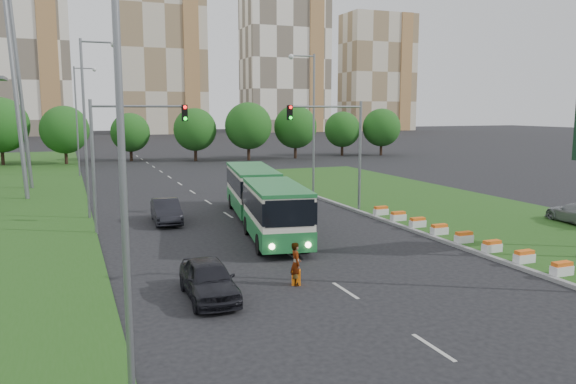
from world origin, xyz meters
name	(u,v)px	position (x,y,z in m)	size (l,w,h in m)	color
ground	(344,250)	(0.00, 0.00, 0.00)	(360.00, 360.00, 0.00)	black
grass_median	(450,209)	(13.00, 8.00, 0.07)	(14.00, 60.00, 0.15)	#224F16
median_kerb	(368,215)	(6.05, 8.00, 0.09)	(0.30, 60.00, 0.18)	gray
left_verge	(10,199)	(-18.00, 25.00, 0.05)	(12.00, 110.00, 0.10)	#224F16
lane_markings	(203,198)	(-3.00, 20.00, 0.00)	(0.20, 100.00, 0.01)	#ACACA5
flower_planters	(451,233)	(6.70, -0.30, 0.45)	(1.10, 15.90, 0.60)	silver
traffic_mast_median	(340,139)	(4.78, 10.00, 5.35)	(5.76, 0.32, 8.00)	slate
traffic_mast_left	(121,144)	(-10.38, 9.00, 5.35)	(5.76, 0.32, 8.00)	slate
street_lamps	(235,131)	(-3.00, 10.00, 6.00)	(36.00, 60.00, 12.00)	slate
tree_line	(234,129)	(10.00, 55.00, 4.50)	(120.00, 8.00, 9.00)	#1A5516
apartment_tower_cwest	(15,41)	(-25.00, 150.00, 26.00)	(28.00, 15.00, 52.00)	white
apartment_tower_ceast	(162,50)	(15.00, 150.00, 25.00)	(25.00, 15.00, 50.00)	beige
apartment_tower_east	(285,60)	(55.00, 150.00, 23.50)	(27.00, 15.00, 47.00)	white
midrise_east	(377,73)	(90.00, 150.00, 20.00)	(24.00, 14.00, 40.00)	beige
articulated_bus	(259,199)	(-2.12, 7.65, 1.78)	(2.75, 17.61, 2.90)	beige
car_left_near	(209,279)	(-8.47, -4.84, 0.78)	(1.85, 4.59, 1.56)	black
car_left_far	(166,211)	(-7.53, 10.84, 0.78)	(1.65, 4.74, 1.56)	black
pedestrian	(296,264)	(-4.61, -4.53, 0.93)	(0.68, 0.44, 1.85)	gray
shopping_trolley	(296,277)	(-4.60, -4.53, 0.32)	(0.38, 0.40, 0.65)	orange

